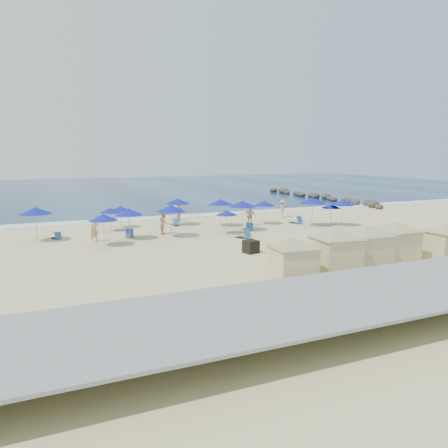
{
  "coord_description": "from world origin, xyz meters",
  "views": [
    {
      "loc": [
        -14.84,
        -28.13,
        6.61
      ],
      "look_at": [
        -1.06,
        3.0,
        1.11
      ],
      "focal_mm": 35.0,
      "sensor_mm": 36.0,
      "label": 1
    }
  ],
  "objects_px": {
    "beachgoer_4": "(176,213)",
    "beachgoer_5": "(178,211)",
    "beachgoer_3": "(283,209)",
    "umbrella_0": "(35,211)",
    "umbrella_1": "(103,217)",
    "umbrella_10": "(313,200)",
    "cabana_2": "(367,243)",
    "umbrella_4": "(120,208)",
    "umbrella_3": "(129,212)",
    "umbrella_12": "(178,201)",
    "cabana_1": "(335,246)",
    "umbrella_5": "(171,208)",
    "umbrella_2": "(110,210)",
    "umbrella_8": "(242,204)",
    "umbrella_13": "(331,206)",
    "beachgoer_0": "(94,230)",
    "umbrella_7": "(221,202)",
    "umbrella_11": "(342,203)",
    "trash_bin": "(251,247)",
    "rock_jetty": "(319,196)",
    "cabana_3": "(396,238)",
    "umbrella_6": "(227,213)",
    "umbrella_9": "(264,203)",
    "cabana_0": "(293,255)",
    "beachgoer_2": "(250,216)",
    "cabana_4": "(443,238)"
  },
  "relations": [
    {
      "from": "beachgoer_4",
      "to": "beachgoer_5",
      "type": "xyz_separation_m",
      "value": [
        0.17,
        0.0,
        0.11
      ]
    },
    {
      "from": "beachgoer_3",
      "to": "umbrella_0",
      "type": "bearing_deg",
      "value": 135.85
    },
    {
      "from": "umbrella_1",
      "to": "umbrella_10",
      "type": "xyz_separation_m",
      "value": [
        18.9,
        1.28,
        0.28
      ]
    },
    {
      "from": "cabana_2",
      "to": "umbrella_4",
      "type": "relative_size",
      "value": 2.3
    },
    {
      "from": "umbrella_3",
      "to": "umbrella_12",
      "type": "xyz_separation_m",
      "value": [
        5.58,
        5.1,
        0.07
      ]
    },
    {
      "from": "cabana_1",
      "to": "umbrella_5",
      "type": "bearing_deg",
      "value": 108.07
    },
    {
      "from": "umbrella_2",
      "to": "umbrella_5",
      "type": "bearing_deg",
      "value": -49.73
    },
    {
      "from": "umbrella_8",
      "to": "umbrella_13",
      "type": "bearing_deg",
      "value": -3.49
    },
    {
      "from": "beachgoer_0",
      "to": "umbrella_7",
      "type": "bearing_deg",
      "value": -10.27
    },
    {
      "from": "umbrella_8",
      "to": "beachgoer_3",
      "type": "bearing_deg",
      "value": 36.21
    },
    {
      "from": "umbrella_3",
      "to": "beachgoer_5",
      "type": "bearing_deg",
      "value": 50.13
    },
    {
      "from": "umbrella_3",
      "to": "umbrella_11",
      "type": "height_order",
      "value": "umbrella_11"
    },
    {
      "from": "umbrella_3",
      "to": "umbrella_8",
      "type": "relative_size",
      "value": 0.92
    },
    {
      "from": "umbrella_7",
      "to": "beachgoer_4",
      "type": "relative_size",
      "value": 1.58
    },
    {
      "from": "trash_bin",
      "to": "rock_jetty",
      "type": "bearing_deg",
      "value": 35.21
    },
    {
      "from": "cabana_2",
      "to": "umbrella_0",
      "type": "relative_size",
      "value": 1.72
    },
    {
      "from": "rock_jetty",
      "to": "cabana_2",
      "type": "height_order",
      "value": "cabana_2"
    },
    {
      "from": "umbrella_5",
      "to": "beachgoer_0",
      "type": "bearing_deg",
      "value": 173.75
    },
    {
      "from": "umbrella_11",
      "to": "umbrella_7",
      "type": "bearing_deg",
      "value": 157.39
    },
    {
      "from": "rock_jetty",
      "to": "cabana_3",
      "type": "distance_m",
      "value": 39.02
    },
    {
      "from": "beachgoer_3",
      "to": "beachgoer_4",
      "type": "distance_m",
      "value": 11.1
    },
    {
      "from": "umbrella_0",
      "to": "beachgoer_4",
      "type": "height_order",
      "value": "umbrella_0"
    },
    {
      "from": "beachgoer_0",
      "to": "umbrella_10",
      "type": "bearing_deg",
      "value": -24.89
    },
    {
      "from": "umbrella_10",
      "to": "beachgoer_5",
      "type": "relative_size",
      "value": 1.47
    },
    {
      "from": "umbrella_11",
      "to": "umbrella_13",
      "type": "relative_size",
      "value": 1.22
    },
    {
      "from": "umbrella_10",
      "to": "umbrella_5",
      "type": "bearing_deg",
      "value": 179.83
    },
    {
      "from": "umbrella_2",
      "to": "umbrella_6",
      "type": "bearing_deg",
      "value": -31.04
    },
    {
      "from": "umbrella_9",
      "to": "umbrella_12",
      "type": "relative_size",
      "value": 0.89
    },
    {
      "from": "umbrella_9",
      "to": "cabana_0",
      "type": "bearing_deg",
      "value": -114.85
    },
    {
      "from": "cabana_3",
      "to": "beachgoer_2",
      "type": "distance_m",
      "value": 16.52
    },
    {
      "from": "rock_jetty",
      "to": "umbrella_4",
      "type": "xyz_separation_m",
      "value": [
        -31.66,
        -13.84,
        1.4
      ]
    },
    {
      "from": "cabana_3",
      "to": "umbrella_1",
      "type": "bearing_deg",
      "value": 139.97
    },
    {
      "from": "umbrella_1",
      "to": "umbrella_6",
      "type": "height_order",
      "value": "umbrella_1"
    },
    {
      "from": "umbrella_7",
      "to": "beachgoer_4",
      "type": "xyz_separation_m",
      "value": [
        -2.67,
        4.86,
        -1.44
      ]
    },
    {
      "from": "cabana_4",
      "to": "beachgoer_0",
      "type": "relative_size",
      "value": 2.32
    },
    {
      "from": "cabana_2",
      "to": "umbrella_10",
      "type": "bearing_deg",
      "value": 65.74
    },
    {
      "from": "cabana_3",
      "to": "umbrella_9",
      "type": "xyz_separation_m",
      "value": [
        0.33,
        16.57,
        0.33
      ]
    },
    {
      "from": "trash_bin",
      "to": "beachgoer_0",
      "type": "bearing_deg",
      "value": 126.01
    },
    {
      "from": "trash_bin",
      "to": "beachgoer_3",
      "type": "xyz_separation_m",
      "value": [
        10.63,
        13.3,
        0.51
      ]
    },
    {
      "from": "umbrella_7",
      "to": "umbrella_1",
      "type": "bearing_deg",
      "value": -157.82
    },
    {
      "from": "cabana_4",
      "to": "umbrella_2",
      "type": "bearing_deg",
      "value": 130.47
    },
    {
      "from": "umbrella_7",
      "to": "cabana_4",
      "type": "bearing_deg",
      "value": -68.93
    },
    {
      "from": "rock_jetty",
      "to": "beachgoer_3",
      "type": "bearing_deg",
      "value": -136.39
    },
    {
      "from": "umbrella_0",
      "to": "umbrella_9",
      "type": "bearing_deg",
      "value": 0.35
    },
    {
      "from": "rock_jetty",
      "to": "beachgoer_0",
      "type": "xyz_separation_m",
      "value": [
        -34.68,
        -19.34,
        0.57
      ]
    },
    {
      "from": "umbrella_0",
      "to": "cabana_2",
      "type": "bearing_deg",
      "value": -45.13
    },
    {
      "from": "umbrella_11",
      "to": "beachgoer_2",
      "type": "bearing_deg",
      "value": 154.78
    },
    {
      "from": "rock_jetty",
      "to": "umbrella_8",
      "type": "distance_m",
      "value": 29.85
    },
    {
      "from": "umbrella_9",
      "to": "trash_bin",
      "type": "bearing_deg",
      "value": -123.23
    },
    {
      "from": "umbrella_6",
      "to": "umbrella_8",
      "type": "distance_m",
      "value": 2.08
    }
  ]
}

